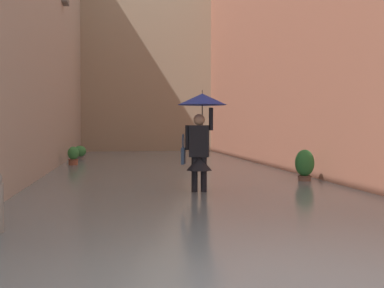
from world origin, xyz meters
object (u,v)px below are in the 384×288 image
at_px(potted_plant_near_right, 80,154).
at_px(potted_plant_mid_right, 73,157).
at_px(potted_plant_far_left, 305,166).
at_px(person_wading, 201,125).

relative_size(potted_plant_near_right, potted_plant_mid_right, 0.93).
bearing_deg(potted_plant_mid_right, potted_plant_near_right, -90.94).
height_order(potted_plant_far_left, potted_plant_near_right, potted_plant_far_left).
bearing_deg(potted_plant_near_right, person_wading, 107.36).
relative_size(person_wading, potted_plant_mid_right, 2.83).
distance_m(potted_plant_near_right, potted_plant_mid_right, 2.33).
bearing_deg(person_wading, potted_plant_near_right, -72.64).
height_order(potted_plant_near_right, potted_plant_mid_right, potted_plant_mid_right).
relative_size(potted_plant_far_left, potted_plant_mid_right, 1.17).
height_order(person_wading, potted_plant_mid_right, person_wading).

